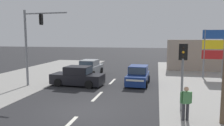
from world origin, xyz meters
The scene contains 12 objects.
ground_plane centered at (0.00, 0.00, 0.00)m, with size 140.00×140.00×0.00m, color #28282B.
lane_dash_near centered at (0.00, -2.00, 0.00)m, with size 0.20×2.40×0.01m, color silver.
lane_dash_mid centered at (0.00, 3.00, 0.00)m, with size 0.20×2.40×0.01m, color silver.
lane_dash_far centered at (0.00, 8.00, 0.00)m, with size 0.20×2.40×0.01m, color silver.
traffic_signal_mast centered at (-5.83, 4.94, 3.83)m, with size 3.69×0.44×6.00m.
pedestal_signal_right_kerb centered at (5.13, 1.10, 2.42)m, with size 0.44×0.30×3.56m.
shopping_plaza_sign centered at (9.05, 11.45, 2.98)m, with size 2.10×0.16×4.60m.
shopfront_wall_far centered at (11.00, 16.00, 1.80)m, with size 12.00×1.00×3.60m, color #A39384.
sedan_oncoming_near centered at (-3.00, 10.86, 0.70)m, with size 2.07×4.32×1.56m.
hatchback_kerbside_parked centered at (2.31, 7.32, 0.70)m, with size 1.89×3.70×1.53m.
sedan_receding_far centered at (-2.45, 5.89, 0.70)m, with size 4.33×2.10×1.56m.
pedestrian_at_kerb centered at (5.18, -0.27, 0.93)m, with size 0.55×0.30×1.63m.
Camera 1 is at (3.81, -10.60, 3.90)m, focal length 35.00 mm.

